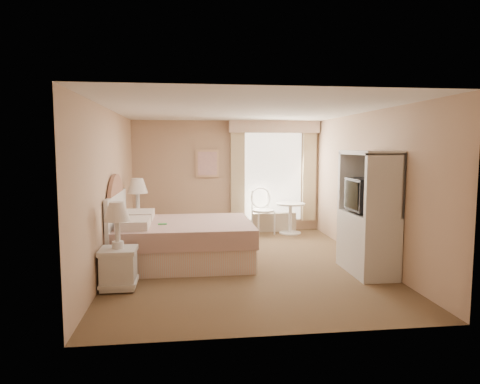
{
  "coord_description": "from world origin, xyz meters",
  "views": [
    {
      "loc": [
        -0.92,
        -6.84,
        1.91
      ],
      "look_at": [
        -0.02,
        0.3,
        1.15
      ],
      "focal_mm": 32.0,
      "sensor_mm": 36.0,
      "label": 1
    }
  ],
  "objects": [
    {
      "name": "bed",
      "position": [
        -1.11,
        0.19,
        0.38
      ],
      "size": [
        2.29,
        1.8,
        1.59
      ],
      "color": "#DFAA91",
      "rests_on": "room"
    },
    {
      "name": "window",
      "position": [
        1.05,
        2.65,
        1.34
      ],
      "size": [
        2.05,
        0.22,
        2.51
      ],
      "color": "white",
      "rests_on": "room"
    },
    {
      "name": "room",
      "position": [
        0.0,
        0.0,
        1.25
      ],
      "size": [
        4.21,
        5.51,
        2.51
      ],
      "color": "brown",
      "rests_on": "ground"
    },
    {
      "name": "cafe_chair",
      "position": [
        0.75,
        2.42,
        0.59
      ],
      "size": [
        0.59,
        0.59,
        1.02
      ],
      "rotation": [
        0.0,
        0.0,
        0.22
      ],
      "color": "silver",
      "rests_on": "room"
    },
    {
      "name": "nightstand_far",
      "position": [
        -1.84,
        1.38,
        0.49
      ],
      "size": [
        0.54,
        0.54,
        1.3
      ],
      "color": "silver",
      "rests_on": "room"
    },
    {
      "name": "round_table",
      "position": [
        1.36,
        2.31,
        0.45
      ],
      "size": [
        0.64,
        0.64,
        0.68
      ],
      "color": "silver",
      "rests_on": "room"
    },
    {
      "name": "framed_art",
      "position": [
        -0.45,
        2.71,
        1.55
      ],
      "size": [
        0.52,
        0.04,
        0.62
      ],
      "color": "#D6AB84",
      "rests_on": "room"
    },
    {
      "name": "nightstand_near",
      "position": [
        -1.84,
        -1.07,
        0.44
      ],
      "size": [
        0.48,
        0.48,
        1.17
      ],
      "color": "silver",
      "rests_on": "room"
    },
    {
      "name": "armoire",
      "position": [
        1.81,
        -0.74,
        0.77
      ],
      "size": [
        0.56,
        1.12,
        1.86
      ],
      "color": "silver",
      "rests_on": "room"
    }
  ]
}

